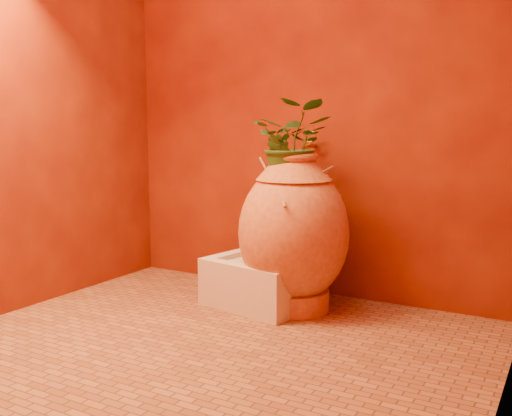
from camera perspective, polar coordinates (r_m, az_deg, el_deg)
The scene contains 11 objects.
floor at distance 2.81m, azimuth -3.79°, elevation -13.17°, with size 2.50×2.50×0.00m, color brown.
wall_back at distance 3.51m, azimuth 5.21°, elevation 11.80°, with size 2.50×0.02×2.50m, color #5B1205.
wall_left at distance 3.48m, azimuth -21.81°, elevation 11.31°, with size 0.02×2.00×2.50m, color #5B1205.
amphora at distance 3.18m, azimuth 3.79°, elevation -2.45°, with size 0.67×0.67×0.88m.
stone_basin at distance 3.29m, azimuth 0.18°, elevation -7.62°, with size 0.64×0.49×0.27m.
wine_bottle_a at distance 3.26m, azimuth 1.45°, elevation -5.49°, with size 0.07×0.07×0.30m.
wine_bottle_b at distance 3.20m, azimuth 0.23°, elevation -5.66°, with size 0.08×0.08×0.31m.
wine_bottle_c at distance 3.27m, azimuth 1.86°, elevation -5.20°, with size 0.08×0.08×0.34m.
wall_tap at distance 3.40m, azimuth 5.34°, elevation 6.39°, with size 0.08×0.16×0.18m.
plant_main at distance 3.14m, azimuth 3.78°, elevation 6.49°, with size 0.42×0.37×0.47m, color #244619.
plant_side at distance 3.13m, azimuth 2.53°, elevation 4.41°, with size 0.18×0.15×0.33m, color #244619.
Camera 1 is at (1.45, -2.19, 1.01)m, focal length 40.00 mm.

